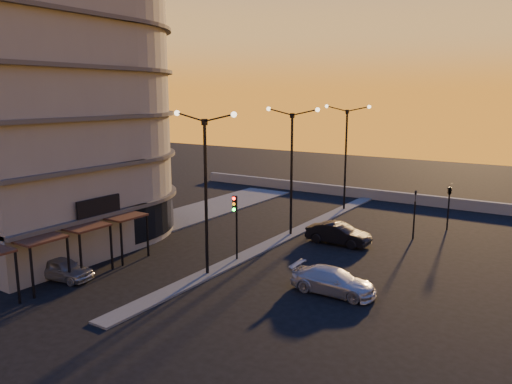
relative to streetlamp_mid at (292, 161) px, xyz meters
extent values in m
plane|color=black|center=(0.00, -10.00, -5.59)|extent=(120.00, 120.00, 0.00)
cube|color=#4C4C49|center=(-10.50, -6.00, -5.53)|extent=(5.00, 40.00, 0.12)
cube|color=#4C4C49|center=(0.00, 0.00, -5.53)|extent=(1.20, 36.00, 0.12)
cube|color=gray|center=(2.00, 16.00, -5.09)|extent=(44.00, 0.50, 1.00)
cylinder|color=slate|center=(-14.00, -8.00, 6.91)|extent=(14.00, 14.00, 25.00)
cube|color=slate|center=(-14.00, -13.00, 6.91)|extent=(14.00, 10.00, 25.00)
cylinder|color=black|center=(-14.00, -8.00, -3.99)|extent=(14.16, 14.16, 2.40)
cube|color=black|center=(-6.80, -12.00, -1.99)|extent=(0.15, 3.20, 1.20)
cylinder|color=black|center=(0.00, -10.00, -1.09)|extent=(0.18, 0.18, 9.00)
cube|color=black|center=(0.00, -10.00, 3.31)|extent=(0.25, 0.25, 0.35)
sphere|color=#FFE5B2|center=(-2.00, -10.00, 3.76)|extent=(0.32, 0.32, 0.32)
sphere|color=#FFE5B2|center=(2.00, -10.00, 3.76)|extent=(0.32, 0.32, 0.32)
cylinder|color=black|center=(0.00, 0.00, -1.09)|extent=(0.18, 0.18, 9.00)
cube|color=black|center=(0.00, 0.00, 3.31)|extent=(0.25, 0.25, 0.35)
sphere|color=#FFE5B2|center=(-2.00, 0.00, 3.76)|extent=(0.32, 0.32, 0.32)
sphere|color=#FFE5B2|center=(2.00, 0.00, 3.76)|extent=(0.32, 0.32, 0.32)
cylinder|color=black|center=(0.00, 10.00, -1.09)|extent=(0.18, 0.18, 9.00)
cube|color=black|center=(0.00, 10.00, 3.31)|extent=(0.25, 0.25, 0.35)
sphere|color=#FFE5B2|center=(-2.00, 10.00, 3.76)|extent=(0.32, 0.32, 0.32)
sphere|color=#FFE5B2|center=(2.00, 10.00, 3.76)|extent=(0.32, 0.32, 0.32)
cylinder|color=black|center=(0.00, -7.00, -3.99)|extent=(0.12, 0.12, 3.20)
cube|color=black|center=(0.00, -7.18, -1.84)|extent=(0.28, 0.16, 1.00)
sphere|color=#FF0C05|center=(0.00, -7.28, -1.49)|extent=(0.20, 0.20, 0.20)
sphere|color=orange|center=(0.00, -7.28, -1.84)|extent=(0.20, 0.20, 0.20)
sphere|color=#0CFF26|center=(0.00, -7.28, -2.19)|extent=(0.20, 0.20, 0.20)
cylinder|color=black|center=(8.00, 4.00, -4.19)|extent=(0.12, 0.12, 2.80)
imported|color=black|center=(8.00, 4.00, -2.39)|extent=(0.13, 0.16, 0.80)
cylinder|color=black|center=(9.50, 8.00, -4.19)|extent=(0.12, 0.12, 2.80)
imported|color=black|center=(9.50, 8.00, -2.39)|extent=(0.42, 1.99, 0.80)
imported|color=#9B9EA2|center=(-6.50, -15.08, -4.95)|extent=(3.96, 2.14, 1.28)
imported|color=black|center=(3.89, -0.10, -4.85)|extent=(4.51, 1.59, 1.49)
imported|color=#B3B5BB|center=(7.31, -8.49, -4.92)|extent=(4.65, 1.96, 1.34)
camera|label=1|loc=(17.53, -31.71, 4.81)|focal=35.00mm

